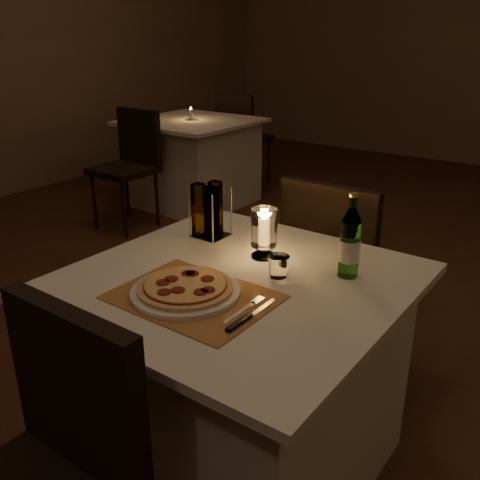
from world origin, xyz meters
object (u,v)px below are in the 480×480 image
Objects in this scene: main_table at (236,376)px; water_bottle at (350,244)px; hurricane_candle at (264,229)px; neighbor_table_left at (193,162)px; chair_far at (336,260)px; plate at (186,291)px; tumbler at (278,266)px; pizza at (185,286)px; chair_near at (47,465)px.

water_bottle is (0.27, 0.22, 0.47)m from main_table.
water_bottle is 0.30m from hurricane_candle.
neighbor_table_left is at bearing 133.62° from main_table.
chair_far reaches higher than plate.
chair_far reaches higher than neighbor_table_left.
plate is (-0.05, -0.18, 0.38)m from main_table.
plate is 4.58× the size of tumbler.
main_table and neighbor_table_left have the same top height.
tumbler is at bearing 60.22° from plate.
plate is 3.28m from neighbor_table_left.
pizza is at bearing -94.30° from hurricane_candle.
main_table is 1.00× the size of neighbor_table_left.
main_table is 3.72× the size of water_bottle.
water_bottle reaches higher than main_table.
pizza is at bearing -93.19° from chair_far.
pizza is at bearing 95.34° from chair_near.
tumbler reaches higher than main_table.
chair_near is at bearing -106.35° from water_bottle.
neighbor_table_left is (-2.13, 2.46, -0.38)m from plate.
hurricane_candle is at bearing -173.90° from water_bottle.
neighbor_table_left is (-2.28, 2.20, -0.40)m from tumbler.
plate is at bearing -94.32° from hurricane_candle.
main_table is at bearing -83.19° from hurricane_candle.
chair_near is at bearing -84.66° from pizza.
plate reaches higher than main_table.
main_table is at bearing 74.48° from plate.
pizza reaches higher than neighbor_table_left.
chair_far reaches higher than pizza.
chair_far is (0.00, 1.43, 0.00)m from chair_near.
chair_near is at bearing -88.58° from hurricane_candle.
chair_near is (-0.00, -0.71, 0.18)m from main_table.
pizza is (-0.05, -0.18, 0.39)m from main_table.
chair_near reaches higher than plate.
neighbor_table_left is (-2.15, 2.10, -0.47)m from hurricane_candle.
tumbler is (0.15, 0.26, 0.02)m from plate.
plate is at bearing -93.20° from chair_far.
tumbler is (0.10, 0.08, 0.40)m from main_table.
hurricane_candle reaches higher than plate.
main_table is at bearing -90.00° from chair_far.
chair_far is 3.35× the size of water_bottle.
hurricane_candle is at bearing -92.42° from chair_far.
water_bottle reaches higher than pizza.
plate is at bearing 167.70° from pizza.
chair_far is 5.25× the size of hurricane_candle.
tumbler reaches higher than neighbor_table_left.
chair_far is 0.90× the size of neighbor_table_left.
chair_near is at bearing -54.02° from neighbor_table_left.
chair_near is 2.81× the size of plate.
main_table is 3.15m from neighbor_table_left.
hurricane_candle is at bearing 140.35° from tumbler.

